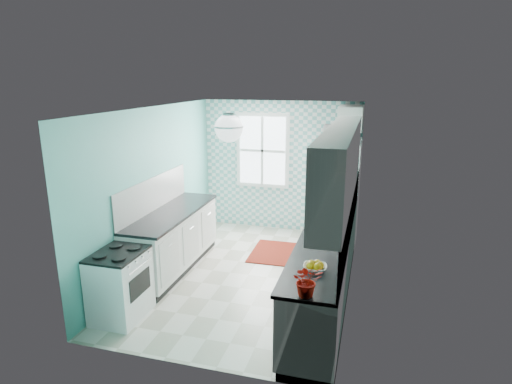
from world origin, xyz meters
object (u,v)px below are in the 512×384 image
(fridge, at_px, (336,193))
(microwave, at_px, (339,134))
(sink, at_px, (334,214))
(ceiling_light, at_px, (229,128))
(stove, at_px, (120,284))
(fruit_bowl, at_px, (315,268))
(potted_plant, at_px, (307,280))

(fridge, bearing_deg, microwave, 55.44)
(microwave, bearing_deg, sink, 93.60)
(fridge, bearing_deg, ceiling_light, -111.32)
(stove, height_order, sink, sink)
(fridge, xyz_separation_m, microwave, (0.00, 0.00, 1.06))
(fridge, distance_m, fruit_bowl, 3.34)
(fridge, height_order, fruit_bowl, fridge)
(stove, height_order, microwave, microwave)
(ceiling_light, relative_size, microwave, 0.68)
(sink, height_order, microwave, microwave)
(fruit_bowl, height_order, microwave, microwave)
(fruit_bowl, distance_m, potted_plant, 0.57)
(fridge, relative_size, potted_plant, 5.82)
(fruit_bowl, bearing_deg, microwave, 91.54)
(sink, bearing_deg, ceiling_light, -134.52)
(fridge, xyz_separation_m, sink, (0.09, -1.28, 0.01))
(stove, relative_size, sink, 1.54)
(stove, distance_m, sink, 3.19)
(fruit_bowl, distance_m, microwave, 3.49)
(ceiling_light, relative_size, stove, 0.41)
(sink, xyz_separation_m, fruit_bowl, (-0.00, -2.06, 0.04))
(fruit_bowl, bearing_deg, stove, 179.62)
(ceiling_light, bearing_deg, fridge, 66.75)
(sink, bearing_deg, microwave, 92.35)
(potted_plant, bearing_deg, ceiling_light, 132.46)
(potted_plant, bearing_deg, sink, 89.92)
(fridge, xyz_separation_m, potted_plant, (0.09, -3.89, 0.18))
(microwave, bearing_deg, stove, 54.61)
(ceiling_light, height_order, fruit_bowl, ceiling_light)
(potted_plant, bearing_deg, microwave, 91.32)
(stove, distance_m, potted_plant, 2.55)
(fruit_bowl, bearing_deg, sink, 89.90)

